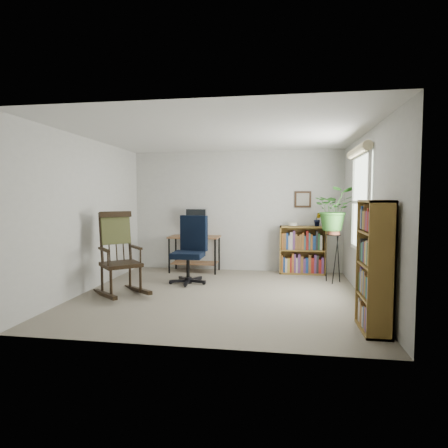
% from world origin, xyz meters
% --- Properties ---
extents(floor, '(4.20, 4.00, 0.00)m').
position_xyz_m(floor, '(0.00, 0.00, 0.00)').
color(floor, gray).
rests_on(floor, ground).
extents(ceiling, '(4.20, 4.00, 0.00)m').
position_xyz_m(ceiling, '(0.00, 0.00, 2.40)').
color(ceiling, silver).
rests_on(ceiling, ground).
extents(wall_back, '(4.20, 0.00, 2.40)m').
position_xyz_m(wall_back, '(0.00, 2.00, 1.20)').
color(wall_back, '#B9B9B5').
rests_on(wall_back, ground).
extents(wall_front, '(4.20, 0.00, 2.40)m').
position_xyz_m(wall_front, '(0.00, -2.00, 1.20)').
color(wall_front, '#B9B9B5').
rests_on(wall_front, ground).
extents(wall_left, '(0.00, 4.00, 2.40)m').
position_xyz_m(wall_left, '(-2.10, 0.00, 1.20)').
color(wall_left, '#B9B9B5').
rests_on(wall_left, ground).
extents(wall_right, '(0.00, 4.00, 2.40)m').
position_xyz_m(wall_right, '(2.10, 0.00, 1.20)').
color(wall_right, '#B9B9B5').
rests_on(wall_right, ground).
extents(window, '(0.12, 1.20, 1.50)m').
position_xyz_m(window, '(2.06, 0.30, 1.40)').
color(window, white).
rests_on(window, wall_right).
extents(desk, '(0.99, 0.54, 0.71)m').
position_xyz_m(desk, '(-0.79, 1.70, 0.36)').
color(desk, brown).
rests_on(desk, floor).
extents(monitor, '(0.46, 0.16, 0.56)m').
position_xyz_m(monitor, '(-0.79, 1.84, 0.99)').
color(monitor, '#B8B9BD').
rests_on(monitor, desk).
extents(keyboard, '(0.40, 0.15, 0.02)m').
position_xyz_m(keyboard, '(-0.79, 1.58, 0.72)').
color(keyboard, black).
rests_on(keyboard, desk).
extents(office_chair, '(0.77, 0.77, 1.18)m').
position_xyz_m(office_chair, '(-0.67, 0.69, 0.59)').
color(office_chair, black).
rests_on(office_chair, floor).
extents(rocking_chair, '(1.23, 1.26, 1.28)m').
position_xyz_m(rocking_chair, '(-1.48, -0.21, 0.64)').
color(rocking_chair, black).
rests_on(rocking_chair, floor).
extents(low_bookshelf, '(0.88, 0.29, 0.92)m').
position_xyz_m(low_bookshelf, '(1.31, 1.82, 0.46)').
color(low_bookshelf, brown).
rests_on(low_bookshelf, floor).
extents(tall_bookshelf, '(0.27, 0.63, 1.44)m').
position_xyz_m(tall_bookshelf, '(1.92, -1.24, 0.72)').
color(tall_bookshelf, brown).
rests_on(tall_bookshelf, floor).
extents(plant_stand, '(0.30, 0.30, 0.98)m').
position_xyz_m(plant_stand, '(1.80, 1.13, 0.49)').
color(plant_stand, black).
rests_on(plant_stand, floor).
extents(spider_plant, '(1.69, 1.87, 1.46)m').
position_xyz_m(spider_plant, '(1.80, 1.13, 1.63)').
color(spider_plant, '#2A6122').
rests_on(spider_plant, plant_stand).
extents(potted_plant_small, '(0.13, 0.24, 0.11)m').
position_xyz_m(potted_plant_small, '(1.59, 1.83, 0.98)').
color(potted_plant_small, '#2A6122').
rests_on(potted_plant_small, low_bookshelf).
extents(framed_picture, '(0.32, 0.04, 0.32)m').
position_xyz_m(framed_picture, '(1.31, 1.97, 1.44)').
color(framed_picture, black).
rests_on(framed_picture, wall_back).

